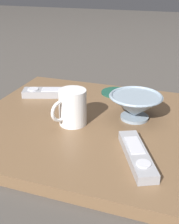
# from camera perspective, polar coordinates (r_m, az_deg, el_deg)

# --- Properties ---
(ground_plane) EXTENTS (6.00, 6.00, 0.00)m
(ground_plane) POSITION_cam_1_polar(r_m,az_deg,el_deg) (0.85, -1.20, -3.21)
(ground_plane) COLOR #47423D
(table) EXTENTS (0.62, 0.59, 0.03)m
(table) POSITION_cam_1_polar(r_m,az_deg,el_deg) (0.84, -1.21, -2.31)
(table) COLOR brown
(table) RESTS_ON ground
(cereal_bowl) EXTENTS (0.15, 0.15, 0.07)m
(cereal_bowl) POSITION_cam_1_polar(r_m,az_deg,el_deg) (0.83, 8.95, 1.28)
(cereal_bowl) COLOR #8C9EAD
(cereal_bowl) RESTS_ON table
(coffee_mug) EXTENTS (0.08, 0.10, 0.10)m
(coffee_mug) POSITION_cam_1_polar(r_m,az_deg,el_deg) (0.79, -3.44, 0.90)
(coffee_mug) COLOR white
(coffee_mug) RESTS_ON table
(tv_remote_near) EXTENTS (0.16, 0.10, 0.03)m
(tv_remote_near) POSITION_cam_1_polar(r_m,az_deg,el_deg) (1.00, -8.60, 3.80)
(tv_remote_near) COLOR #9E9EA3
(tv_remote_near) RESTS_ON table
(tv_remote_far) EXTENTS (0.12, 0.19, 0.02)m
(tv_remote_far) POSITION_cam_1_polar(r_m,az_deg,el_deg) (0.67, 9.23, -8.25)
(tv_remote_far) COLOR #9E9EA3
(tv_remote_far) RESTS_ON table
(drink_coaster) EXTENTS (0.10, 0.10, 0.01)m
(drink_coaster) POSITION_cam_1_polar(r_m,az_deg,el_deg) (1.02, 5.21, 3.83)
(drink_coaster) COLOR #194738
(drink_coaster) RESTS_ON table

